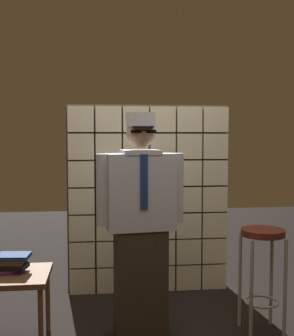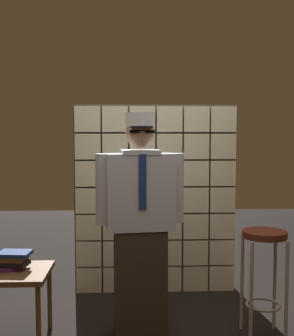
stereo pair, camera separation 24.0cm
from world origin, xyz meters
name	(u,v)px [view 1 (the left image)]	position (x,y,z in m)	size (l,w,h in m)	color
glass_block_wall	(149,200)	(0.00, 1.24, 0.92)	(1.61, 0.10, 1.88)	beige
standing_person	(141,220)	(-0.18, 0.29, 0.90)	(0.69, 0.32, 1.73)	#382D23
bar_stool	(262,256)	(0.77, 0.20, 0.61)	(0.34, 0.34, 0.83)	#592319
side_table	(13,283)	(-1.13, 0.19, 0.47)	(0.52, 0.52, 0.55)	brown
book_stack	(12,263)	(-1.14, 0.24, 0.61)	(0.28, 0.21, 0.13)	#591E66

